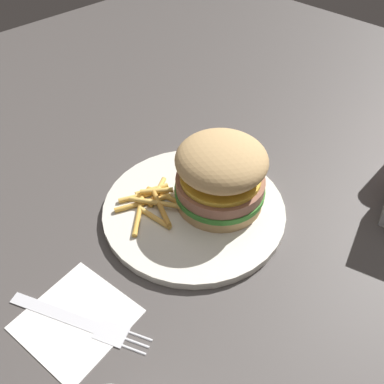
% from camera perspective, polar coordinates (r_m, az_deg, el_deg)
% --- Properties ---
extents(ground_plane, '(1.60, 1.60, 0.00)m').
position_cam_1_polar(ground_plane, '(0.55, 1.98, -4.11)').
color(ground_plane, '#47423F').
extents(plate, '(0.25, 0.25, 0.01)m').
position_cam_1_polar(plate, '(0.56, 0.00, -2.65)').
color(plate, silver).
rests_on(plate, ground_plane).
extents(sandwich, '(0.12, 0.12, 0.10)m').
position_cam_1_polar(sandwich, '(0.53, 4.10, 2.58)').
color(sandwich, tan).
rests_on(sandwich, plate).
extents(fries_pile, '(0.09, 0.10, 0.01)m').
position_cam_1_polar(fries_pile, '(0.56, -5.70, -1.33)').
color(fries_pile, gold).
rests_on(fries_pile, plate).
extents(napkin, '(0.12, 0.12, 0.00)m').
position_cam_1_polar(napkin, '(0.48, -15.90, -17.23)').
color(napkin, white).
rests_on(napkin, ground_plane).
extents(fork, '(0.16, 0.09, 0.00)m').
position_cam_1_polar(fork, '(0.48, -15.79, -17.15)').
color(fork, silver).
rests_on(fork, napkin).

